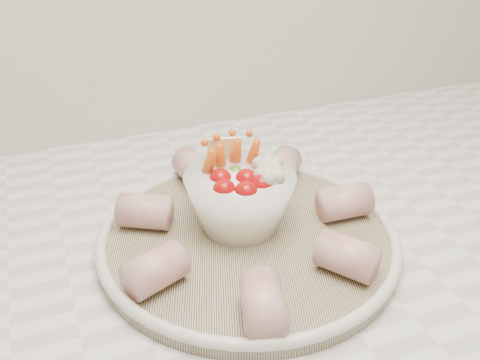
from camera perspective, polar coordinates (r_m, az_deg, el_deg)
name	(u,v)px	position (r m, az deg, el deg)	size (l,w,h in m)	color
serving_platter	(248,237)	(0.57, 0.88, -6.11)	(0.40, 0.40, 0.02)	navy
veggie_bowl	(240,197)	(0.57, 0.04, -1.78)	(0.12, 0.12, 0.09)	white
cured_meat_rolls	(247,219)	(0.56, 0.77, -4.23)	(0.28, 0.31, 0.04)	#AC4E52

